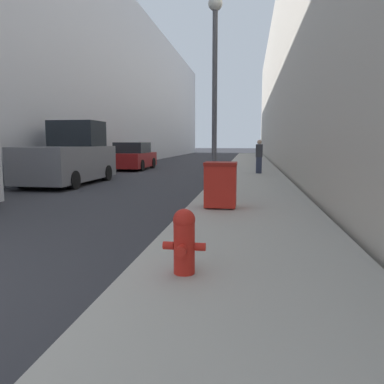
{
  "coord_description": "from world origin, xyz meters",
  "views": [
    {
      "loc": [
        4.61,
        -2.16,
        1.6
      ],
      "look_at": [
        1.27,
        19.59,
        -1.34
      ],
      "focal_mm": 35.0,
      "sensor_mm": 36.0,
      "label": 1
    }
  ],
  "objects": [
    {
      "name": "sidewalk_right",
      "position": [
        4.7,
        18.0,
        0.07
      ],
      "size": [
        2.94,
        60.0,
        0.15
      ],
      "color": "#ADA89E",
      "rests_on": "ground"
    },
    {
      "name": "building_left_glass",
      "position": [
        -9.81,
        26.0,
        5.95
      ],
      "size": [
        12.0,
        60.0,
        11.89
      ],
      "color": "#BCBCC1",
      "rests_on": "ground"
    },
    {
      "name": "building_right_stone",
      "position": [
        12.27,
        26.0,
        6.03
      ],
      "size": [
        12.0,
        60.0,
        12.05
      ],
      "color": "beige",
      "rests_on": "ground"
    },
    {
      "name": "fire_hydrant",
      "position": [
        3.91,
        1.8,
        0.53
      ],
      "size": [
        0.48,
        0.36,
        0.73
      ],
      "color": "red",
      "rests_on": "sidewalk_right"
    },
    {
      "name": "trash_bin",
      "position": [
        3.99,
        6.09,
        0.67
      ],
      "size": [
        0.71,
        0.65,
        1.02
      ],
      "color": "red",
      "rests_on": "sidewalk_right"
    },
    {
      "name": "lamppost",
      "position": [
        3.59,
        8.7,
        3.36
      ],
      "size": [
        0.4,
        0.4,
        5.44
      ],
      "color": "#4C4C51",
      "rests_on": "sidewalk_right"
    },
    {
      "name": "pickup_truck",
      "position": [
        -2.23,
        11.4,
        1.0
      ],
      "size": [
        2.09,
        4.87,
        2.43
      ],
      "color": "slate",
      "rests_on": "ground"
    },
    {
      "name": "parked_sedan_near",
      "position": [
        -2.18,
        19.1,
        0.73
      ],
      "size": [
        1.97,
        4.1,
        1.59
      ],
      "color": "maroon",
      "rests_on": "ground"
    },
    {
      "name": "pedestrian_on_sidewalk",
      "position": [
        5.05,
        15.66,
        0.93
      ],
      "size": [
        0.32,
        0.21,
        1.56
      ],
      "color": "#2D3347",
      "rests_on": "sidewalk_right"
    }
  ]
}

